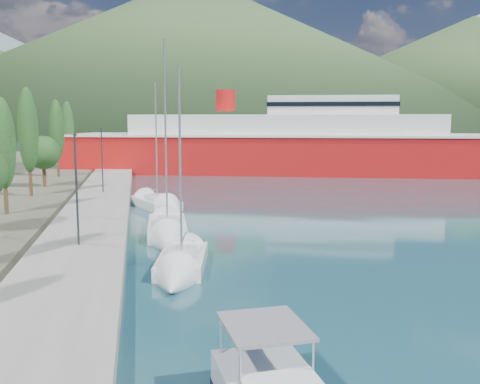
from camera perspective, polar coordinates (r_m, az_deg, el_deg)
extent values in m
plane|color=#1D4C58|center=(136.06, -8.50, 4.38)|extent=(1400.00, 1400.00, 0.00)
cube|color=gray|center=(42.47, -15.17, -2.33)|extent=(5.00, 88.00, 0.80)
cone|color=slate|center=(705.82, -3.98, 14.34)|extent=(760.00, 760.00, 180.00)
cone|color=slate|center=(751.18, 24.21, 11.76)|extent=(640.00, 640.00, 140.00)
cone|color=#39572E|center=(421.21, -4.74, 14.43)|extent=(480.00, 480.00, 115.00)
cone|color=#39572E|center=(478.14, 23.40, 11.52)|extent=(420.00, 420.00, 90.00)
cylinder|color=#47301E|center=(43.00, -23.67, -0.92)|extent=(0.30, 0.30, 1.88)
ellipsoid|color=#244C1E|center=(42.62, -23.98, 4.77)|extent=(1.80, 1.80, 6.67)
cylinder|color=#47301E|center=(52.19, -21.42, 0.75)|extent=(0.30, 0.30, 2.16)
ellipsoid|color=#244C1E|center=(51.88, -21.68, 6.15)|extent=(1.80, 1.80, 7.66)
cylinder|color=#47301E|center=(59.36, -20.15, 1.59)|extent=(0.36, 0.36, 2.16)
sphere|color=#244C1E|center=(59.17, -20.26, 3.96)|extent=(3.46, 3.46, 3.46)
cylinder|color=#47301E|center=(69.54, -18.80, 2.43)|extent=(0.30, 0.30, 2.07)
ellipsoid|color=#244C1E|center=(69.30, -18.97, 6.30)|extent=(1.80, 1.80, 7.34)
cylinder|color=#47301E|center=(79.96, -17.79, 3.11)|extent=(0.30, 0.30, 2.09)
ellipsoid|color=#244C1E|center=(79.75, -17.93, 6.52)|extent=(1.80, 1.80, 7.42)
cylinder|color=#2D2D33|center=(30.22, -17.03, 0.15)|extent=(0.12, 0.12, 6.00)
cube|color=#2D2D33|center=(30.24, -17.20, 5.86)|extent=(0.15, 0.50, 0.12)
cylinder|color=#2D2D33|center=(52.12, -14.50, 3.26)|extent=(0.12, 0.12, 6.00)
cube|color=#2D2D33|center=(52.24, -14.59, 6.56)|extent=(0.15, 0.50, 0.12)
cube|color=slate|center=(14.28, 2.64, -14.08)|extent=(2.18, 2.55, 0.09)
cube|color=silver|center=(28.08, -6.16, -7.50)|extent=(3.31, 5.96, 0.90)
cube|color=silver|center=(27.57, -6.26, -6.49)|extent=(1.78, 2.47, 0.35)
cylinder|color=silver|center=(26.82, -6.40, 3.09)|extent=(0.12, 0.12, 9.51)
cone|color=silver|center=(24.65, -7.04, -9.68)|extent=(2.75, 3.01, 2.30)
cube|color=silver|center=(36.42, -7.77, -3.98)|extent=(2.80, 7.03, 0.98)
cube|color=silver|center=(35.84, -7.78, -3.10)|extent=(1.62, 2.83, 0.38)
cylinder|color=silver|center=(35.23, -7.95, 6.22)|extent=(0.12, 0.12, 11.94)
cone|color=silver|center=(32.09, -7.67, -5.56)|extent=(2.64, 3.34, 2.50)
cube|color=silver|center=(47.35, -8.95, -1.30)|extent=(4.35, 6.35, 1.00)
cube|color=silver|center=(46.90, -8.79, -0.56)|extent=(2.22, 2.71, 0.39)
cylinder|color=silver|center=(46.46, -8.92, 5.35)|extent=(0.12, 0.12, 9.99)
cone|color=silver|center=(43.95, -7.16, -1.96)|extent=(3.32, 3.42, 2.55)
cube|color=red|center=(78.41, 4.78, 3.84)|extent=(64.00, 31.39, 6.08)
cube|color=silver|center=(78.26, 4.80, 6.06)|extent=(64.54, 31.89, 0.33)
cube|color=silver|center=(78.24, 4.81, 7.01)|extent=(44.71, 23.40, 3.26)
cube|color=silver|center=(78.33, 9.67, 9.08)|extent=(19.25, 13.01, 2.61)
cylinder|color=red|center=(79.04, -1.56, 9.72)|extent=(2.82, 2.82, 3.04)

